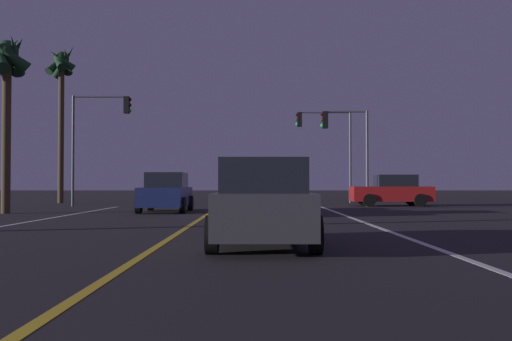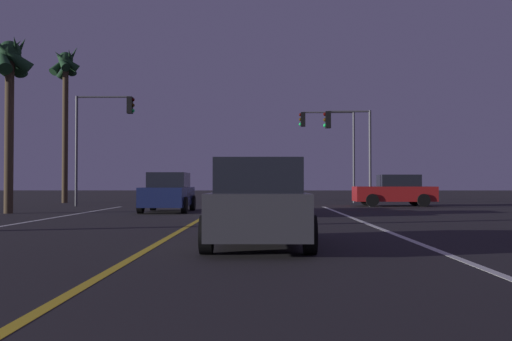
# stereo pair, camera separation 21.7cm
# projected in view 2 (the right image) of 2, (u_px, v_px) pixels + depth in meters

# --- Properties ---
(lane_edge_right) EXTENTS (0.16, 36.11, 0.01)m
(lane_edge_right) POSITION_uv_depth(u_px,v_px,m) (414.00, 241.00, 12.17)
(lane_edge_right) COLOR silver
(lane_edge_right) RESTS_ON ground
(lane_center_divider) EXTENTS (0.16, 36.11, 0.01)m
(lane_center_divider) POSITION_uv_depth(u_px,v_px,m) (162.00, 241.00, 12.24)
(lane_center_divider) COLOR gold
(lane_center_divider) RESTS_ON ground
(car_oncoming) EXTENTS (2.02, 4.30, 1.70)m
(car_oncoming) POSITION_uv_depth(u_px,v_px,m) (168.00, 193.00, 24.90)
(car_oncoming) COLOR black
(car_oncoming) RESTS_ON ground
(car_ahead_far) EXTENTS (2.02, 4.30, 1.70)m
(car_ahead_far) POSITION_uv_depth(u_px,v_px,m) (264.00, 194.00, 22.58)
(car_ahead_far) COLOR black
(car_ahead_far) RESTS_ON ground
(car_lead_same_lane) EXTENTS (2.02, 4.30, 1.70)m
(car_lead_same_lane) POSITION_uv_depth(u_px,v_px,m) (259.00, 204.00, 11.29)
(car_lead_same_lane) COLOR black
(car_lead_same_lane) RESTS_ON ground
(car_crossing_side) EXTENTS (4.30, 2.02, 1.70)m
(car_crossing_side) POSITION_uv_depth(u_px,v_px,m) (395.00, 191.00, 31.21)
(car_crossing_side) COLOR black
(car_crossing_side) RESTS_ON ground
(traffic_light_near_right) EXTENTS (2.57, 0.36, 5.14)m
(traffic_light_near_right) POSITION_uv_depth(u_px,v_px,m) (348.00, 135.00, 30.79)
(traffic_light_near_right) COLOR #4C4C51
(traffic_light_near_right) RESTS_ON ground
(traffic_light_near_left) EXTENTS (3.21, 0.36, 5.94)m
(traffic_light_near_left) POSITION_uv_depth(u_px,v_px,m) (103.00, 125.00, 30.96)
(traffic_light_near_left) COLOR #4C4C51
(traffic_light_near_left) RESTS_ON ground
(traffic_light_far_right) EXTENTS (3.53, 0.36, 5.78)m
(traffic_light_far_right) POSITION_uv_depth(u_px,v_px,m) (328.00, 135.00, 36.31)
(traffic_light_far_right) COLOR #4C4C51
(traffic_light_far_right) RESTS_ON ground
(palm_tree_left_mid) EXTENTS (2.11, 2.32, 7.54)m
(palm_tree_left_mid) POSITION_uv_depth(u_px,v_px,m) (10.00, 69.00, 23.71)
(palm_tree_left_mid) COLOR #473826
(palm_tree_left_mid) RESTS_ON ground
(palm_tree_left_far) EXTENTS (2.07, 2.13, 10.07)m
(palm_tree_left_far) POSITION_uv_depth(u_px,v_px,m) (66.00, 78.00, 36.45)
(palm_tree_left_far) COLOR #473826
(palm_tree_left_far) RESTS_ON ground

